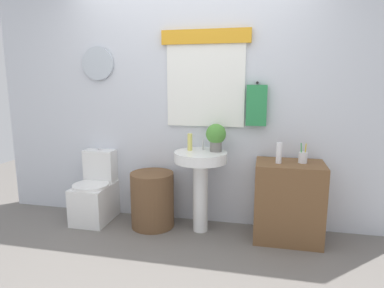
{
  "coord_description": "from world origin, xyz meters",
  "views": [
    {
      "loc": [
        0.76,
        -2.26,
        1.49
      ],
      "look_at": [
        0.08,
        0.8,
        0.9
      ],
      "focal_mm": 30.92,
      "sensor_mm": 36.0,
      "label": 1
    }
  ],
  "objects_px": {
    "wooden_cabinet": "(288,201)",
    "potted_plant": "(216,136)",
    "toothbrush_cup": "(303,157)",
    "laundry_hamper": "(152,200)",
    "soap_bottle": "(190,142)",
    "pedestal_sink": "(201,172)",
    "toilet": "(96,194)",
    "lotion_bottle": "(279,153)"
  },
  "relations": [
    {
      "from": "soap_bottle",
      "to": "wooden_cabinet",
      "type": "bearing_deg",
      "value": -2.95
    },
    {
      "from": "laundry_hamper",
      "to": "toothbrush_cup",
      "type": "xyz_separation_m",
      "value": [
        1.47,
        0.02,
        0.52
      ]
    },
    {
      "from": "laundry_hamper",
      "to": "toilet",
      "type": "bearing_deg",
      "value": 176.99
    },
    {
      "from": "pedestal_sink",
      "to": "lotion_bottle",
      "type": "relative_size",
      "value": 4.27
    },
    {
      "from": "wooden_cabinet",
      "to": "soap_bottle",
      "type": "distance_m",
      "value": 1.1
    },
    {
      "from": "potted_plant",
      "to": "toilet",
      "type": "bearing_deg",
      "value": -178.91
    },
    {
      "from": "potted_plant",
      "to": "lotion_bottle",
      "type": "xyz_separation_m",
      "value": [
        0.6,
        -0.1,
        -0.12
      ]
    },
    {
      "from": "toilet",
      "to": "wooden_cabinet",
      "type": "xyz_separation_m",
      "value": [
        2.02,
        -0.03,
        0.09
      ]
    },
    {
      "from": "laundry_hamper",
      "to": "wooden_cabinet",
      "type": "bearing_deg",
      "value": 0.0
    },
    {
      "from": "pedestal_sink",
      "to": "lotion_bottle",
      "type": "xyz_separation_m",
      "value": [
        0.74,
        -0.04,
        0.23
      ]
    },
    {
      "from": "laundry_hamper",
      "to": "toothbrush_cup",
      "type": "height_order",
      "value": "toothbrush_cup"
    },
    {
      "from": "wooden_cabinet",
      "to": "lotion_bottle",
      "type": "relative_size",
      "value": 3.94
    },
    {
      "from": "laundry_hamper",
      "to": "wooden_cabinet",
      "type": "xyz_separation_m",
      "value": [
        1.36,
        0.0,
        0.09
      ]
    },
    {
      "from": "lotion_bottle",
      "to": "toothbrush_cup",
      "type": "xyz_separation_m",
      "value": [
        0.22,
        0.06,
        -0.04
      ]
    },
    {
      "from": "wooden_cabinet",
      "to": "toothbrush_cup",
      "type": "relative_size",
      "value": 4.08
    },
    {
      "from": "laundry_hamper",
      "to": "pedestal_sink",
      "type": "distance_m",
      "value": 0.61
    },
    {
      "from": "pedestal_sink",
      "to": "wooden_cabinet",
      "type": "height_order",
      "value": "pedestal_sink"
    },
    {
      "from": "laundry_hamper",
      "to": "soap_bottle",
      "type": "relative_size",
      "value": 3.39
    },
    {
      "from": "potted_plant",
      "to": "toothbrush_cup",
      "type": "height_order",
      "value": "potted_plant"
    },
    {
      "from": "toothbrush_cup",
      "to": "toilet",
      "type": "bearing_deg",
      "value": 179.6
    },
    {
      "from": "toilet",
      "to": "laundry_hamper",
      "type": "bearing_deg",
      "value": -3.01
    },
    {
      "from": "laundry_hamper",
      "to": "lotion_bottle",
      "type": "bearing_deg",
      "value": -1.83
    },
    {
      "from": "pedestal_sink",
      "to": "toothbrush_cup",
      "type": "distance_m",
      "value": 0.98
    },
    {
      "from": "toilet",
      "to": "pedestal_sink",
      "type": "height_order",
      "value": "pedestal_sink"
    },
    {
      "from": "pedestal_sink",
      "to": "laundry_hamper",
      "type": "bearing_deg",
      "value": 180.0
    },
    {
      "from": "toilet",
      "to": "potted_plant",
      "type": "distance_m",
      "value": 1.48
    },
    {
      "from": "soap_bottle",
      "to": "potted_plant",
      "type": "xyz_separation_m",
      "value": [
        0.26,
        0.01,
        0.07
      ]
    },
    {
      "from": "soap_bottle",
      "to": "potted_plant",
      "type": "relative_size",
      "value": 0.62
    },
    {
      "from": "wooden_cabinet",
      "to": "lotion_bottle",
      "type": "distance_m",
      "value": 0.49
    },
    {
      "from": "toothbrush_cup",
      "to": "potted_plant",
      "type": "bearing_deg",
      "value": 177.2
    },
    {
      "from": "pedestal_sink",
      "to": "wooden_cabinet",
      "type": "distance_m",
      "value": 0.88
    },
    {
      "from": "wooden_cabinet",
      "to": "lotion_bottle",
      "type": "xyz_separation_m",
      "value": [
        -0.11,
        -0.04,
        0.47
      ]
    },
    {
      "from": "toilet",
      "to": "toothbrush_cup",
      "type": "bearing_deg",
      "value": -0.4
    },
    {
      "from": "toothbrush_cup",
      "to": "laundry_hamper",
      "type": "bearing_deg",
      "value": -179.22
    },
    {
      "from": "toilet",
      "to": "toothbrush_cup",
      "type": "distance_m",
      "value": 2.19
    },
    {
      "from": "laundry_hamper",
      "to": "soap_bottle",
      "type": "height_order",
      "value": "soap_bottle"
    },
    {
      "from": "soap_bottle",
      "to": "toothbrush_cup",
      "type": "bearing_deg",
      "value": -1.6
    },
    {
      "from": "pedestal_sink",
      "to": "soap_bottle",
      "type": "distance_m",
      "value": 0.32
    },
    {
      "from": "pedestal_sink",
      "to": "soap_bottle",
      "type": "bearing_deg",
      "value": 157.38
    },
    {
      "from": "pedestal_sink",
      "to": "toothbrush_cup",
      "type": "relative_size",
      "value": 4.43
    },
    {
      "from": "toilet",
      "to": "pedestal_sink",
      "type": "bearing_deg",
      "value": -1.7
    },
    {
      "from": "wooden_cabinet",
      "to": "potted_plant",
      "type": "relative_size",
      "value": 2.76
    }
  ]
}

